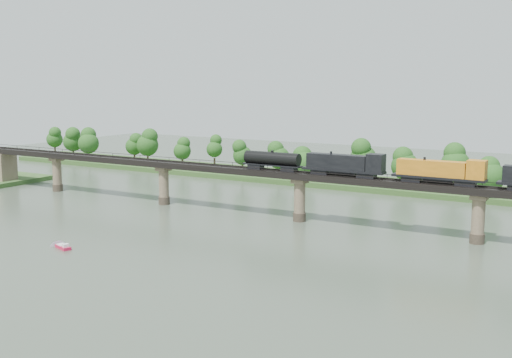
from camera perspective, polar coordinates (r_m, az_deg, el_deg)
The scene contains 7 objects.
ground at distance 124.60m, azimuth -2.41°, elevation -6.35°, with size 400.00×400.00×0.00m, color #364334.
far_bank at distance 199.52m, azimuth 11.04°, elevation -0.50°, with size 300.00×24.00×1.60m, color #28481C.
bridge at distance 148.79m, azimuth 3.90°, elevation -1.70°, with size 236.00×30.00×11.50m.
bridge_superstructure at distance 147.76m, azimuth 3.93°, elevation 0.71°, with size 220.00×4.90×0.75m.
far_treeline at distance 197.15m, azimuth 8.42°, elevation 1.81°, with size 289.06×17.54×13.60m.
freight_train at distance 138.16m, azimuth 13.19°, elevation 0.87°, with size 77.08×3.00×5.31m.
motorboat at distance 131.00m, azimuth -16.76°, elevation -5.78°, with size 4.57×2.87×1.20m.
Camera 1 is at (65.82, -100.64, 32.63)m, focal length 45.00 mm.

